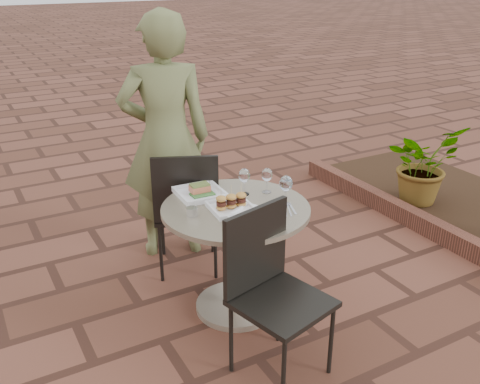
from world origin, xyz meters
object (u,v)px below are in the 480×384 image
cafe_table (236,243)px  plate_sliders (231,204)px  chair_near (270,280)px  plate_salmon (200,192)px  plate_tuna (252,215)px  diner (166,139)px  chair_far (186,204)px

cafe_table → plate_sliders: 0.29m
chair_near → plate_sliders: chair_near is taller
cafe_table → plate_sliders: size_ratio=3.38×
plate_salmon → plate_sliders: size_ratio=1.09×
cafe_table → plate_tuna: bearing=-87.0°
plate_salmon → diner: bearing=86.0°
plate_salmon → plate_sliders: bearing=-76.5°
cafe_table → chair_near: bearing=-100.0°
cafe_table → chair_near: (-0.10, -0.55, 0.07)m
cafe_table → diner: 1.03m
plate_tuna → diner: bearing=93.9°
plate_sliders → cafe_table: bearing=30.8°
plate_salmon → plate_tuna: (0.12, -0.44, -0.01)m
cafe_table → plate_salmon: bearing=113.4°
chair_far → plate_sliders: (0.04, -0.58, 0.22)m
cafe_table → plate_sliders: bearing=-149.2°
chair_near → plate_tuna: bearing=59.6°
diner → cafe_table: bearing=110.8°
chair_far → plate_tuna: chair_far is taller
cafe_table → plate_salmon: 0.39m
chair_far → diner: bearing=-69.9°
diner → plate_tuna: size_ratio=5.95×
chair_far → plate_tuna: 0.76m
chair_far → cafe_table: bearing=122.1°
plate_tuna → cafe_table: bearing=93.0°
chair_far → plate_tuna: size_ratio=3.05×
chair_far → plate_sliders: 0.62m
diner → plate_salmon: size_ratio=6.29×
chair_far → chair_near: 1.10m
chair_near → plate_tuna: chair_near is taller
plate_salmon → plate_sliders: (0.07, -0.29, 0.01)m
cafe_table → plate_salmon: plate_salmon is taller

